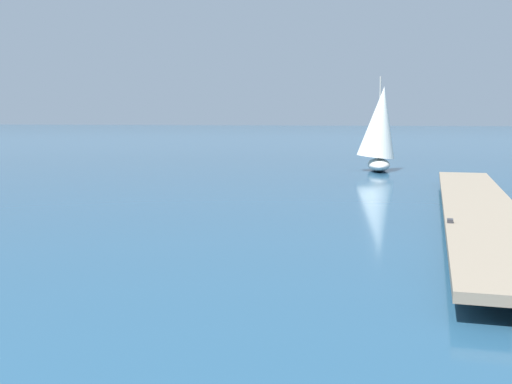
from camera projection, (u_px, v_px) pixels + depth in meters
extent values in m
cube|color=gray|center=(478.00, 205.00, 16.41)|extent=(2.07, 18.22, 0.16)
cylinder|color=brown|center=(494.00, 248.00, 12.09)|extent=(0.36, 0.36, 0.29)
cylinder|color=brown|center=(478.00, 213.00, 16.43)|extent=(0.36, 0.36, 0.29)
cylinder|color=brown|center=(468.00, 193.00, 20.78)|extent=(0.36, 0.36, 0.29)
cylinder|color=brown|center=(462.00, 180.00, 25.13)|extent=(0.36, 0.36, 0.29)
cube|color=#333338|center=(450.00, 221.00, 13.13)|extent=(0.12, 0.20, 0.08)
ellipsoid|color=silver|center=(379.00, 165.00, 31.27)|extent=(1.48, 3.80, 0.60)
cylinder|color=#B2ADA3|center=(380.00, 118.00, 31.09)|extent=(0.08, 0.08, 4.08)
cone|color=silver|center=(380.00, 122.00, 30.77)|extent=(2.38, 2.07, 3.64)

